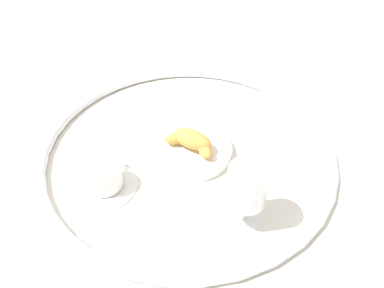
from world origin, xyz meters
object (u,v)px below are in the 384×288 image
(croissant_large, at_px, (191,141))
(coffee_cup_near, at_px, (105,178))
(juice_glass_left, at_px, (247,189))
(sugar_packet, at_px, (273,174))
(pastry_plate, at_px, (192,149))
(folded_napkin, at_px, (244,113))

(croissant_large, bearing_deg, coffee_cup_near, 35.62)
(croissant_large, xyz_separation_m, juice_glass_left, (-0.12, 0.17, 0.05))
(coffee_cup_near, bearing_deg, sugar_packet, -168.18)
(pastry_plate, xyz_separation_m, folded_napkin, (-0.12, -0.17, -0.01))
(juice_glass_left, relative_size, folded_napkin, 1.27)
(pastry_plate, bearing_deg, juice_glass_left, 124.56)
(croissant_large, distance_m, sugar_packet, 0.20)
(pastry_plate, distance_m, folded_napkin, 0.21)
(pastry_plate, bearing_deg, coffee_cup_near, 36.05)
(folded_napkin, bearing_deg, croissant_large, 53.97)
(pastry_plate, distance_m, croissant_large, 0.03)
(croissant_large, distance_m, juice_glass_left, 0.22)
(coffee_cup_near, distance_m, folded_napkin, 0.42)
(croissant_large, relative_size, folded_napkin, 1.14)
(croissant_large, bearing_deg, folded_napkin, -126.03)
(croissant_large, bearing_deg, sugar_packet, 165.92)
(croissant_large, relative_size, juice_glass_left, 0.90)
(pastry_plate, bearing_deg, folded_napkin, -126.22)
(coffee_cup_near, distance_m, juice_glass_left, 0.31)
(folded_napkin, bearing_deg, coffee_cup_near, 44.85)
(sugar_packet, bearing_deg, juice_glass_left, 57.82)
(pastry_plate, xyz_separation_m, sugar_packet, (-0.19, 0.05, -0.01))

